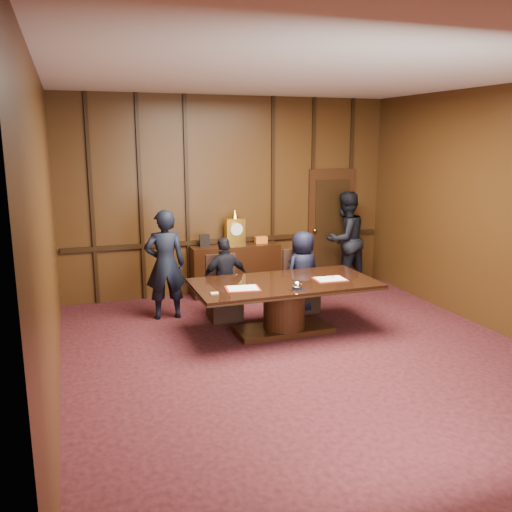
{
  "coord_description": "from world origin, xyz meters",
  "views": [
    {
      "loc": [
        -2.78,
        -5.83,
        2.76
      ],
      "look_at": [
        -0.18,
        1.61,
        1.05
      ],
      "focal_mm": 38.0,
      "sensor_mm": 36.0,
      "label": 1
    }
  ],
  "objects_px": {
    "witness_left": "(165,265)",
    "witness_right": "(345,239)",
    "conference_table": "(284,298)",
    "signatory_left": "(225,279)",
    "sideboard": "(235,267)",
    "signatory_right": "(303,272)"
  },
  "relations": [
    {
      "from": "conference_table",
      "to": "signatory_left",
      "type": "distance_m",
      "value": 1.04
    },
    {
      "from": "witness_left",
      "to": "conference_table",
      "type": "bearing_deg",
      "value": 144.18
    },
    {
      "from": "sideboard",
      "to": "conference_table",
      "type": "height_order",
      "value": "sideboard"
    },
    {
      "from": "signatory_right",
      "to": "witness_left",
      "type": "relative_size",
      "value": 0.77
    },
    {
      "from": "sideboard",
      "to": "witness_left",
      "type": "xyz_separation_m",
      "value": [
        -1.42,
        -0.95,
        0.37
      ]
    },
    {
      "from": "sideboard",
      "to": "conference_table",
      "type": "relative_size",
      "value": 0.61
    },
    {
      "from": "signatory_left",
      "to": "witness_left",
      "type": "xyz_separation_m",
      "value": [
        -0.84,
        0.41,
        0.21
      ]
    },
    {
      "from": "sideboard",
      "to": "signatory_left",
      "type": "relative_size",
      "value": 1.23
    },
    {
      "from": "witness_left",
      "to": "witness_right",
      "type": "height_order",
      "value": "witness_right"
    },
    {
      "from": "sideboard",
      "to": "witness_right",
      "type": "distance_m",
      "value": 2.17
    },
    {
      "from": "signatory_right",
      "to": "witness_left",
      "type": "distance_m",
      "value": 2.19
    },
    {
      "from": "sideboard",
      "to": "witness_left",
      "type": "distance_m",
      "value": 1.75
    },
    {
      "from": "sideboard",
      "to": "signatory_right",
      "type": "bearing_deg",
      "value": -62.08
    },
    {
      "from": "witness_right",
      "to": "signatory_right",
      "type": "bearing_deg",
      "value": 23.59
    },
    {
      "from": "sideboard",
      "to": "witness_left",
      "type": "height_order",
      "value": "witness_left"
    },
    {
      "from": "signatory_right",
      "to": "witness_right",
      "type": "bearing_deg",
      "value": -155.45
    },
    {
      "from": "signatory_left",
      "to": "signatory_right",
      "type": "relative_size",
      "value": 0.98
    },
    {
      "from": "sideboard",
      "to": "conference_table",
      "type": "distance_m",
      "value": 2.16
    },
    {
      "from": "sideboard",
      "to": "signatory_right",
      "type": "relative_size",
      "value": 1.2
    },
    {
      "from": "sideboard",
      "to": "witness_right",
      "type": "relative_size",
      "value": 0.89
    },
    {
      "from": "signatory_left",
      "to": "witness_right",
      "type": "height_order",
      "value": "witness_right"
    },
    {
      "from": "sideboard",
      "to": "signatory_right",
      "type": "height_order",
      "value": "sideboard"
    }
  ]
}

